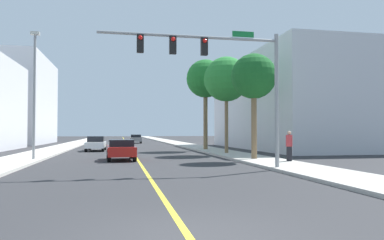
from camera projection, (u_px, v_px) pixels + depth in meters
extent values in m
plane|color=#2D2D30|center=(128.00, 146.00, 47.82)|extent=(192.00, 192.00, 0.00)
cube|color=beige|center=(67.00, 146.00, 46.33)|extent=(3.11, 168.00, 0.15)
cube|color=#B2ADA3|center=(186.00, 145.00, 49.31)|extent=(3.11, 168.00, 0.15)
cube|color=yellow|center=(128.00, 146.00, 47.82)|extent=(0.16, 144.00, 0.01)
cube|color=silver|center=(10.00, 101.00, 55.48)|extent=(10.77, 18.08, 13.02)
cube|color=silver|center=(296.00, 104.00, 41.45)|extent=(12.89, 23.80, 9.96)
cylinder|color=gray|center=(277.00, 100.00, 18.26)|extent=(0.20, 0.20, 6.62)
cylinder|color=gray|center=(191.00, 37.00, 17.50)|extent=(8.72, 0.14, 0.14)
cube|color=black|center=(204.00, 47.00, 17.61)|extent=(0.32, 0.24, 0.84)
sphere|color=red|center=(205.00, 41.00, 17.48)|extent=(0.20, 0.20, 0.20)
cube|color=black|center=(173.00, 45.00, 17.31)|extent=(0.32, 0.24, 0.84)
sphere|color=red|center=(173.00, 39.00, 17.18)|extent=(0.20, 0.20, 0.20)
cube|color=black|center=(140.00, 44.00, 17.01)|extent=(0.32, 0.24, 0.84)
sphere|color=red|center=(140.00, 38.00, 16.88)|extent=(0.20, 0.20, 0.20)
cube|color=#147233|center=(243.00, 34.00, 18.02)|extent=(1.10, 0.04, 0.28)
cylinder|color=gray|center=(34.00, 97.00, 23.38)|extent=(0.16, 0.16, 7.89)
cube|color=beige|center=(35.00, 33.00, 23.51)|extent=(0.56, 0.28, 0.20)
cylinder|color=brown|center=(254.00, 117.00, 23.80)|extent=(0.36, 0.36, 5.35)
sphere|color=#195B23|center=(254.00, 76.00, 23.88)|extent=(2.94, 2.94, 2.94)
cone|color=#195B23|center=(266.00, 80.00, 24.12)|extent=(0.55, 1.63, 1.32)
cone|color=#195B23|center=(258.00, 81.00, 24.65)|extent=(1.43, 1.39, 1.39)
cone|color=#195B23|center=(245.00, 81.00, 24.61)|extent=(1.53, 0.95, 1.47)
cone|color=#195B23|center=(242.00, 79.00, 23.55)|extent=(0.64, 1.46, 1.39)
cone|color=#195B23|center=(250.00, 77.00, 23.07)|extent=(1.35, 1.12, 1.45)
cone|color=#195B23|center=(264.00, 78.00, 23.16)|extent=(1.24, 0.83, 1.35)
cylinder|color=brown|center=(226.00, 116.00, 30.08)|extent=(0.29, 0.29, 6.05)
sphere|color=#287F33|center=(226.00, 79.00, 30.17)|extent=(3.68, 3.68, 3.68)
cone|color=#287F33|center=(239.00, 82.00, 30.47)|extent=(0.54, 1.59, 1.67)
cone|color=#287F33|center=(225.00, 83.00, 31.27)|extent=(1.69, 0.75, 1.70)
cone|color=#287F33|center=(215.00, 83.00, 30.77)|extent=(1.35, 1.46, 1.44)
cone|color=#287F33|center=(218.00, 80.00, 29.34)|extent=(1.15, 1.38, 1.70)
cone|color=#287F33|center=(235.00, 80.00, 29.27)|extent=(1.82, 1.20, 1.48)
cylinder|color=brown|center=(206.00, 114.00, 36.31)|extent=(0.41, 0.41, 7.00)
sphere|color=#1E6B28|center=(205.00, 79.00, 36.42)|extent=(3.78, 3.78, 3.78)
cone|color=#1E6B28|center=(216.00, 81.00, 36.75)|extent=(0.57, 1.53, 1.68)
cone|color=#1E6B28|center=(209.00, 82.00, 37.48)|extent=(1.87, 1.40, 1.73)
cone|color=#1E6B28|center=(197.00, 82.00, 37.23)|extent=(1.41, 1.08, 1.92)
cone|color=#1E6B28|center=(194.00, 80.00, 36.36)|extent=(0.64, 1.67, 1.35)
cone|color=#1E6B28|center=(202.00, 79.00, 35.33)|extent=(1.77, 1.29, 1.82)
cone|color=#1E6B28|center=(215.00, 80.00, 35.72)|extent=(1.47, 1.37, 2.08)
cube|color=slate|center=(136.00, 139.00, 59.10)|extent=(1.91, 4.62, 0.61)
cube|color=black|center=(136.00, 136.00, 59.03)|extent=(1.63, 2.26, 0.45)
cylinder|color=black|center=(131.00, 141.00, 60.67)|extent=(0.24, 0.65, 0.64)
cylinder|color=black|center=(140.00, 141.00, 60.94)|extent=(0.24, 0.65, 0.64)
cylinder|color=black|center=(131.00, 141.00, 57.25)|extent=(0.24, 0.65, 0.64)
cylinder|color=black|center=(141.00, 141.00, 57.52)|extent=(0.24, 0.65, 0.64)
cube|color=red|center=(121.00, 151.00, 24.27)|extent=(1.95, 3.93, 0.60)
cube|color=black|center=(121.00, 143.00, 24.09)|extent=(1.64, 1.93, 0.44)
cylinder|color=black|center=(108.00, 154.00, 25.41)|extent=(0.25, 0.65, 0.64)
cylinder|color=black|center=(131.00, 154.00, 25.78)|extent=(0.25, 0.65, 0.64)
cylinder|color=black|center=(109.00, 157.00, 22.74)|extent=(0.25, 0.65, 0.64)
cylinder|color=black|center=(135.00, 157.00, 23.11)|extent=(0.25, 0.65, 0.64)
cube|color=white|center=(96.00, 145.00, 35.86)|extent=(1.82, 4.61, 0.57)
cube|color=black|center=(96.00, 139.00, 35.93)|extent=(1.56, 2.00, 0.54)
cylinder|color=black|center=(90.00, 147.00, 37.43)|extent=(0.23, 0.64, 0.64)
cylinder|color=black|center=(105.00, 147.00, 37.70)|extent=(0.23, 0.64, 0.64)
cylinder|color=black|center=(86.00, 148.00, 34.00)|extent=(0.23, 0.64, 0.64)
cylinder|color=black|center=(103.00, 148.00, 34.27)|extent=(0.23, 0.64, 0.64)
cylinder|color=black|center=(289.00, 154.00, 21.73)|extent=(0.32, 0.32, 0.86)
cylinder|color=#B23338|center=(289.00, 141.00, 21.75)|extent=(0.38, 0.38, 0.68)
sphere|color=tan|center=(289.00, 133.00, 21.77)|extent=(0.23, 0.23, 0.23)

